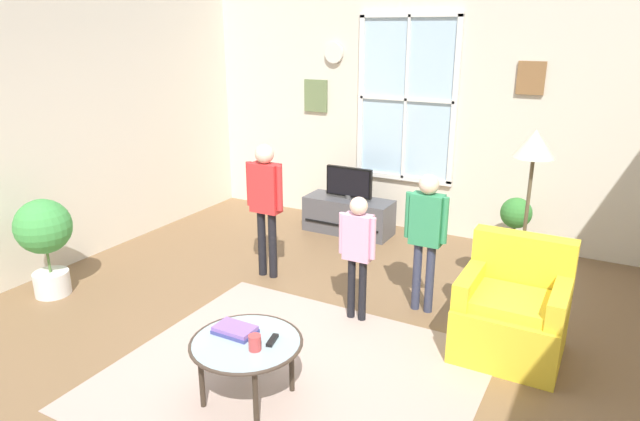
# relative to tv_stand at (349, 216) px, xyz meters

# --- Properties ---
(ground_plane) EXTENTS (6.45, 6.89, 0.02)m
(ground_plane) POSITION_rel_tv_stand_xyz_m (0.78, -2.65, -0.22)
(ground_plane) COLOR brown
(back_wall) EXTENTS (5.85, 0.17, 2.93)m
(back_wall) POSITION_rel_tv_stand_xyz_m (0.77, 0.55, 1.26)
(back_wall) COLOR beige
(back_wall) RESTS_ON ground_plane
(side_wall_left) EXTENTS (0.12, 6.29, 2.93)m
(side_wall_left) POSITION_rel_tv_stand_xyz_m (-2.20, -2.65, 1.25)
(side_wall_left) COLOR beige
(side_wall_left) RESTS_ON ground_plane
(area_rug) EXTENTS (2.50, 2.22, 0.01)m
(area_rug) POSITION_rel_tv_stand_xyz_m (0.96, -2.90, -0.21)
(area_rug) COLOR tan
(area_rug) RESTS_ON ground_plane
(tv_stand) EXTENTS (1.07, 0.43, 0.42)m
(tv_stand) POSITION_rel_tv_stand_xyz_m (0.00, 0.00, 0.00)
(tv_stand) COLOR #4C4C51
(tv_stand) RESTS_ON ground_plane
(television) EXTENTS (0.58, 0.08, 0.39)m
(television) POSITION_rel_tv_stand_xyz_m (0.00, -0.00, 0.42)
(television) COLOR #4C4C4C
(television) RESTS_ON tv_stand
(armchair) EXTENTS (0.76, 0.74, 0.87)m
(armchair) POSITION_rel_tv_stand_xyz_m (2.24, -1.79, 0.11)
(armchair) COLOR yellow
(armchair) RESTS_ON ground_plane
(coffee_table) EXTENTS (0.74, 0.74, 0.44)m
(coffee_table) POSITION_rel_tv_stand_xyz_m (0.83, -3.24, 0.19)
(coffee_table) COLOR #99B2B7
(coffee_table) RESTS_ON ground_plane
(book_stack) EXTENTS (0.28, 0.18, 0.05)m
(book_stack) POSITION_rel_tv_stand_xyz_m (0.70, -3.19, 0.25)
(book_stack) COLOR #3E4287
(book_stack) RESTS_ON coffee_table
(cup) EXTENTS (0.08, 0.08, 0.10)m
(cup) POSITION_rel_tv_stand_xyz_m (0.94, -3.29, 0.27)
(cup) COLOR #BF3F3F
(cup) RESTS_ON coffee_table
(remote_near_books) EXTENTS (0.07, 0.15, 0.02)m
(remote_near_books) POSITION_rel_tv_stand_xyz_m (0.98, -3.16, 0.23)
(remote_near_books) COLOR black
(remote_near_books) RESTS_ON coffee_table
(person_pink_shirt) EXTENTS (0.33, 0.15, 1.09)m
(person_pink_shirt) POSITION_rel_tv_stand_xyz_m (1.00, -1.90, 0.47)
(person_pink_shirt) COLOR black
(person_pink_shirt) RESTS_ON ground_plane
(person_green_shirt) EXTENTS (0.37, 0.17, 1.23)m
(person_green_shirt) POSITION_rel_tv_stand_xyz_m (1.44, -1.48, 0.56)
(person_green_shirt) COLOR #333851
(person_green_shirt) RESTS_ON ground_plane
(person_red_shirt) EXTENTS (0.40, 0.18, 1.34)m
(person_red_shirt) POSITION_rel_tv_stand_xyz_m (-0.16, -1.53, 0.63)
(person_red_shirt) COLOR black
(person_red_shirt) RESTS_ON ground_plane
(potted_plant_by_window) EXTENTS (0.33, 0.33, 0.68)m
(potted_plant_by_window) POSITION_rel_tv_stand_xyz_m (1.90, 0.12, 0.19)
(potted_plant_by_window) COLOR #4C565B
(potted_plant_by_window) RESTS_ON ground_plane
(potted_plant_corner) EXTENTS (0.50, 0.50, 0.92)m
(potted_plant_corner) POSITION_rel_tv_stand_xyz_m (-1.69, -2.84, 0.37)
(potted_plant_corner) COLOR silver
(potted_plant_corner) RESTS_ON ground_plane
(floor_lamp) EXTENTS (0.32, 0.32, 1.63)m
(floor_lamp) POSITION_rel_tv_stand_xyz_m (2.19, -1.24, 1.15)
(floor_lamp) COLOR black
(floor_lamp) RESTS_ON ground_plane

